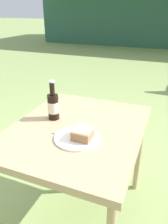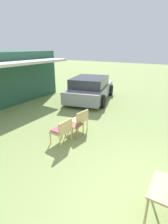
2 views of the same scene
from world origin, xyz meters
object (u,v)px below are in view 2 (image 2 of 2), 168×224
Objects in this scene: wicker_chair_plain at (80,119)px; parked_car at (90,89)px; garden_side_table at (74,126)px; wicker_chair_cushioned at (62,129)px.

parked_car is at bearing -147.66° from wicker_chair_plain.
parked_car is 4.39m from garden_side_table.
parked_car is 4.01m from wicker_chair_plain.
wicker_chair_cushioned is (-4.61, -1.65, -0.17)m from parked_car.
wicker_chair_cushioned is 1.00× the size of wicker_chair_plain.
wicker_chair_cushioned is 0.97m from wicker_chair_plain.
parked_car is 5.59× the size of wicker_chair_plain.
garden_side_table is at bearing 177.07° from wicker_chair_cushioned.
parked_car is 5.59× the size of wicker_chair_cushioned.
parked_car reaches higher than wicker_chair_cushioned.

